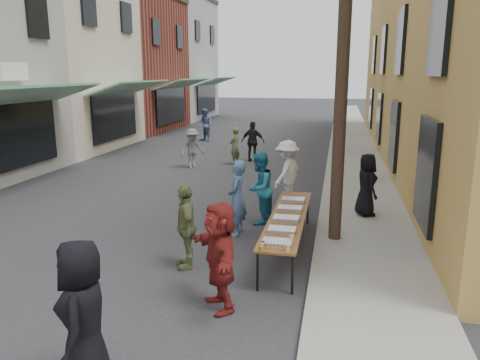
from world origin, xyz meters
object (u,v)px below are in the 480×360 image
at_px(catering_tray_sausage, 277,243).
at_px(guest_front_a, 83,319).
at_px(utility_pole_far, 342,58).
at_px(serving_table, 288,218).
at_px(server, 366,185).
at_px(guest_front_c, 259,188).
at_px(utility_pole_near, 345,23).
at_px(utility_pole_mid, 343,51).

relative_size(catering_tray_sausage, guest_front_a, 0.27).
distance_m(utility_pole_far, serving_table, 25.03).
bearing_deg(catering_tray_sausage, server, 68.67).
bearing_deg(server, guest_front_c, 87.13).
xyz_separation_m(utility_pole_far, server, (0.72, -22.14, -3.63)).
bearing_deg(server, catering_tray_sausage, 136.56).
relative_size(guest_front_c, server, 1.13).
bearing_deg(guest_front_a, catering_tray_sausage, 135.36).
distance_m(utility_pole_far, server, 22.44).
height_order(utility_pole_far, catering_tray_sausage, utility_pole_far).
bearing_deg(catering_tray_sausage, guest_front_a, -119.39).
xyz_separation_m(serving_table, catering_tray_sausage, (-0.00, -1.65, 0.08)).
bearing_deg(catering_tray_sausage, utility_pole_near, 68.45).
relative_size(utility_pole_far, guest_front_c, 5.17).
distance_m(utility_pole_near, utility_pole_mid, 12.00).
height_order(utility_pole_near, guest_front_c, utility_pole_near).
bearing_deg(guest_front_c, server, 122.26).
bearing_deg(utility_pole_mid, utility_pole_far, 90.00).
bearing_deg(utility_pole_near, guest_front_a, -116.12).
bearing_deg(utility_pole_mid, utility_pole_near, -90.00).
bearing_deg(utility_pole_far, serving_table, -92.18).
relative_size(serving_table, catering_tray_sausage, 8.00).
bearing_deg(server, utility_pole_far, -20.25).
bearing_deg(serving_table, catering_tray_sausage, -90.00).
bearing_deg(guest_front_c, utility_pole_mid, -176.30).
distance_m(guest_front_c, server, 2.68).
distance_m(serving_table, guest_front_c, 1.93).
distance_m(utility_pole_mid, server, 10.79).
xyz_separation_m(guest_front_c, server, (2.53, 0.88, 0.00)).
height_order(serving_table, server, server).
xyz_separation_m(utility_pole_near, guest_front_c, (-1.81, 0.98, -3.63)).
xyz_separation_m(catering_tray_sausage, guest_front_a, (-1.75, -3.11, 0.12)).
distance_m(utility_pole_mid, serving_table, 13.31).
bearing_deg(catering_tray_sausage, guest_front_c, 104.52).
height_order(catering_tray_sausage, guest_front_c, guest_front_c).
xyz_separation_m(utility_pole_far, guest_front_a, (-2.69, -29.49, -3.59)).
height_order(utility_pole_near, utility_pole_far, same).
xyz_separation_m(utility_pole_far, serving_table, (-0.94, -24.73, -3.79)).
height_order(utility_pole_near, serving_table, utility_pole_near).
xyz_separation_m(utility_pole_far, guest_front_c, (-1.81, -23.02, -3.63)).
bearing_deg(guest_front_c, serving_table, 39.99).
bearing_deg(serving_table, guest_front_a, -110.21).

